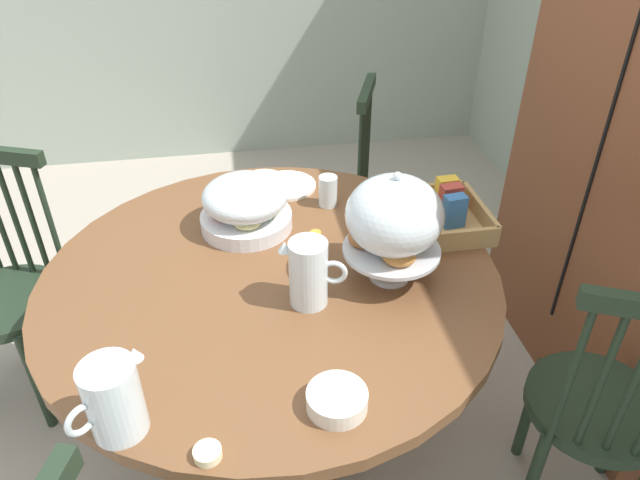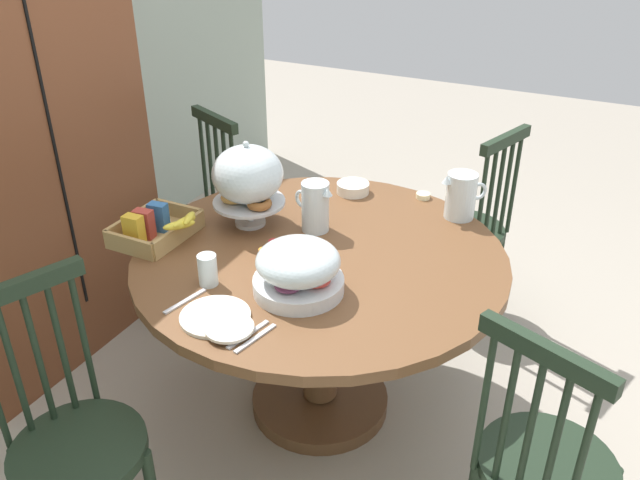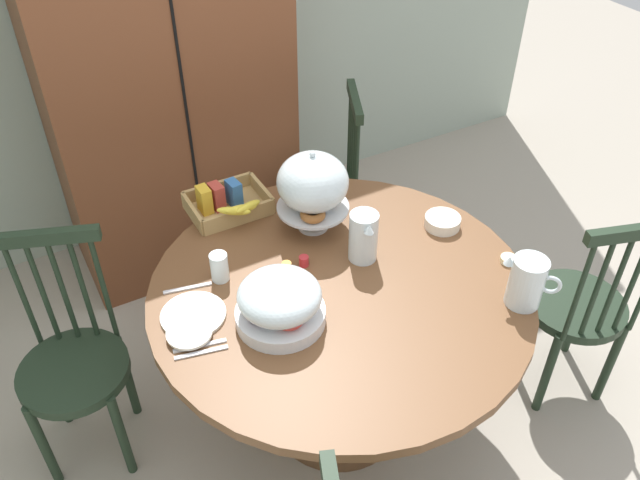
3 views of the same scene
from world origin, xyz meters
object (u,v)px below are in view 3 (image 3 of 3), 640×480
at_px(windsor_chair_facing_door, 75,366).
at_px(orange_juice_pitcher, 363,238).
at_px(butter_dish, 508,259).
at_px(windsor_chair_near_window, 579,309).
at_px(milk_pitcher, 526,284).
at_px(windsor_chair_by_cabinet, 324,193).
at_px(wooden_armoire, 165,81).
at_px(fruit_platter_covered, 280,302).
at_px(pastry_stand_with_dome, 313,185).
at_px(china_plate_large, 193,315).
at_px(dining_table, 340,322).
at_px(cereal_basket, 227,203).
at_px(drinking_glass, 219,267).
at_px(cereal_bowl, 442,222).
at_px(china_plate_small, 189,333).

xyz_separation_m(windsor_chair_facing_door, orange_juice_pitcher, (1.06, -0.27, 0.38)).
bearing_deg(butter_dish, windsor_chair_near_window, -22.33).
bearing_deg(milk_pitcher, windsor_chair_by_cabinet, 93.17).
bearing_deg(wooden_armoire, fruit_platter_covered, -94.54).
distance_m(wooden_armoire, orange_juice_pitcher, 1.32).
height_order(pastry_stand_with_dome, china_plate_large, pastry_stand_with_dome).
relative_size(dining_table, windsor_chair_facing_door, 1.39).
distance_m(wooden_armoire, cereal_basket, 0.80).
bearing_deg(china_plate_large, drinking_glass, 40.47).
height_order(wooden_armoire, pastry_stand_with_dome, wooden_armoire).
xyz_separation_m(cereal_bowl, drinking_glass, (-0.88, 0.14, 0.03)).
xyz_separation_m(milk_pitcher, butter_dish, (0.10, 0.18, -0.07)).
bearing_deg(windsor_chair_facing_door, china_plate_large, -32.32).
height_order(windsor_chair_by_cabinet, orange_juice_pitcher, windsor_chair_by_cabinet).
xyz_separation_m(windsor_chair_near_window, pastry_stand_with_dome, (-0.85, 0.66, 0.49)).
height_order(wooden_armoire, dining_table, wooden_armoire).
bearing_deg(orange_juice_pitcher, dining_table, -147.60).
distance_m(wooden_armoire, milk_pitcher, 1.86).
xyz_separation_m(windsor_chair_facing_door, milk_pitcher, (1.41, -0.74, 0.37)).
bearing_deg(wooden_armoire, pastry_stand_with_dome, -77.64).
height_order(windsor_chair_by_cabinet, china_plate_small, windsor_chair_by_cabinet).
relative_size(dining_table, cereal_basket, 4.30).
height_order(pastry_stand_with_dome, milk_pitcher, pastry_stand_with_dome).
bearing_deg(cereal_bowl, fruit_platter_covered, -169.07).
bearing_deg(cereal_bowl, wooden_armoire, 117.85).
bearing_deg(cereal_basket, windsor_chair_by_cabinet, 24.93).
distance_m(china_plate_large, cereal_bowl, 1.03).
xyz_separation_m(drinking_glass, butter_dish, (0.96, -0.43, -0.04)).
distance_m(fruit_platter_covered, butter_dish, 0.88).
xyz_separation_m(windsor_chair_facing_door, china_plate_large, (0.40, -0.25, 0.29)).
distance_m(dining_table, orange_juice_pitcher, 0.32).
distance_m(pastry_stand_with_dome, milk_pitcher, 0.84).
xyz_separation_m(china_plate_small, drinking_glass, (0.19, 0.21, 0.04)).
xyz_separation_m(wooden_armoire, china_plate_large, (-0.36, -1.26, -0.24)).
bearing_deg(windsor_chair_near_window, fruit_platter_covered, 167.16).
bearing_deg(drinking_glass, orange_juice_pitcher, -16.00).
relative_size(dining_table, pastry_stand_with_dome, 3.95).
distance_m(pastry_stand_with_dome, china_plate_small, 0.72).
bearing_deg(milk_pitcher, windsor_chair_near_window, 6.98).
xyz_separation_m(fruit_platter_covered, cereal_basket, (0.08, 0.65, -0.04)).
height_order(cereal_basket, china_plate_large, cereal_basket).
bearing_deg(drinking_glass, butter_dish, -24.00).
relative_size(windsor_chair_near_window, drinking_glass, 8.86).
distance_m(wooden_armoire, pastry_stand_with_dome, 1.05).
bearing_deg(china_plate_large, china_plate_small, -117.69).
xyz_separation_m(fruit_platter_covered, milk_pitcher, (0.76, -0.32, -0.00)).
distance_m(dining_table, milk_pitcher, 0.68).
bearing_deg(cereal_basket, cereal_bowl, -35.36).
relative_size(wooden_armoire, windsor_chair_near_window, 2.01).
distance_m(wooden_armoire, windsor_chair_by_cabinet, 0.92).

